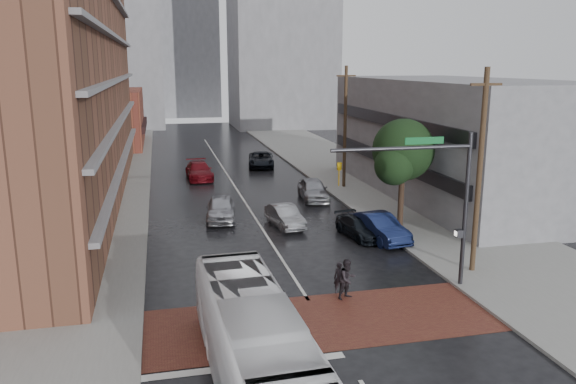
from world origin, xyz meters
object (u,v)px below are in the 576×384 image
car_parked_far (313,189)px  pedestrian_a (340,278)px  pedestrian_b (348,279)px  transit_bus (254,344)px  car_parked_mid (360,227)px  car_travel_c (199,171)px  car_travel_a (221,208)px  suv_travel (261,159)px  car_travel_b (285,216)px  car_parked_near (379,227)px

car_parked_far → pedestrian_a: bearing=-97.0°
pedestrian_a → pedestrian_b: bearing=-59.6°
transit_bus → car_parked_mid: (8.82, 14.42, -0.91)m
car_travel_c → car_parked_far: car_parked_far is taller
pedestrian_a → car_travel_a: 14.01m
pedestrian_a → car_travel_c: size_ratio=0.28×
car_travel_a → suv_travel: size_ratio=0.87×
suv_travel → car_parked_far: bearing=-75.5°
car_parked_mid → car_parked_far: (-0.19, 9.75, 0.21)m
suv_travel → car_parked_mid: suv_travel is taller
pedestrian_b → car_travel_c: size_ratio=0.34×
pedestrian_a → car_travel_a: size_ratio=0.31×
car_travel_b → suv_travel: suv_travel is taller
car_travel_a → car_travel_c: 14.03m
car_travel_a → suv_travel: 19.83m
transit_bus → car_travel_a: size_ratio=2.34×
car_travel_a → car_travel_c: size_ratio=0.88×
car_travel_b → car_parked_mid: bearing=-47.2°
car_parked_near → car_travel_b: bearing=130.8°
car_parked_mid → suv_travel: bearing=84.9°
pedestrian_a → car_parked_near: 8.45m
car_travel_b → car_travel_a: bearing=138.7°
transit_bus → car_parked_mid: size_ratio=2.61×
transit_bus → car_parked_far: (8.63, 24.18, -0.70)m
transit_bus → car_parked_far: transit_bus is taller
car_travel_c → car_parked_far: 12.68m
car_parked_near → car_parked_mid: (-0.91, 0.81, -0.17)m
pedestrian_b → car_parked_far: (3.46, 18.16, -0.08)m
transit_bus → car_travel_b: transit_bus is taller
car_travel_c → car_parked_near: (8.99, -20.50, 0.01)m
car_travel_b → car_travel_c: 17.05m
pedestrian_a → car_travel_b: size_ratio=0.35×
pedestrian_b → car_parked_mid: size_ratio=0.43×
transit_bus → car_parked_far: size_ratio=2.28×
pedestrian_a → car_travel_b: (-0.05, 10.98, -0.04)m
suv_travel → car_travel_b: bearing=-86.9°
transit_bus → pedestrian_b: 7.96m
car_parked_near → car_parked_far: 10.62m
car_travel_b → car_parked_near: (4.79, -3.98, 0.10)m
pedestrian_a → suv_travel: (2.28, 32.34, 0.02)m
pedestrian_a → car_parked_mid: size_ratio=0.35×
car_travel_b → car_parked_near: bearing=-47.7°
car_travel_b → suv_travel: bearing=75.8°
pedestrian_a → car_parked_far: 17.94m
car_travel_b → car_parked_far: (3.69, 6.59, 0.13)m
transit_bus → car_parked_far: 25.68m
car_travel_a → transit_bus: bearing=-86.0°
suv_travel → transit_bus: bearing=-91.3°
pedestrian_b → car_parked_near: 8.86m
car_travel_a → car_parked_near: car_travel_a is taller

